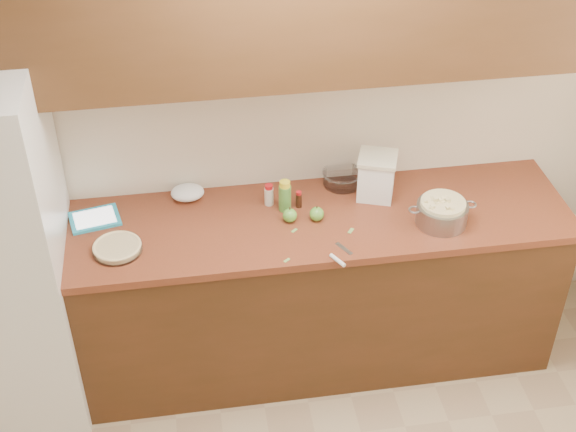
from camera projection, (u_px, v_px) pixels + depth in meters
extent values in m
plane|color=beige|center=(288.00, 116.00, 3.86)|extent=(3.60, 0.00, 3.60)
cube|color=#4B2815|center=(298.00, 293.00, 4.12)|extent=(2.60, 0.65, 0.88)
cube|color=brown|center=(298.00, 222.00, 3.84)|extent=(2.64, 0.68, 0.04)
cylinder|color=silver|center=(117.00, 248.00, 3.63)|extent=(0.23, 0.23, 0.03)
cylinder|color=beige|center=(117.00, 248.00, 3.62)|extent=(0.20, 0.20, 0.03)
torus|color=beige|center=(117.00, 246.00, 3.62)|extent=(0.22, 0.22, 0.02)
cylinder|color=gray|center=(442.00, 214.00, 3.77)|extent=(0.24, 0.24, 0.10)
torus|color=gray|center=(415.00, 210.00, 3.73)|extent=(0.06, 0.06, 0.01)
torus|color=gray|center=(471.00, 204.00, 3.77)|extent=(0.06, 0.06, 0.01)
cylinder|color=#FDEEAB|center=(442.00, 211.00, 3.77)|extent=(0.21, 0.21, 0.11)
cube|color=white|center=(376.00, 178.00, 3.92)|extent=(0.22, 0.22, 0.21)
cube|color=beige|center=(378.00, 158.00, 3.86)|extent=(0.23, 0.23, 0.02)
cube|color=#28A1C3|center=(95.00, 219.00, 3.82)|extent=(0.26, 0.22, 0.01)
cube|color=white|center=(95.00, 217.00, 3.81)|extent=(0.21, 0.17, 0.00)
cube|color=gray|center=(344.00, 249.00, 3.65)|extent=(0.07, 0.10, 0.00)
cylinder|color=white|center=(338.00, 260.00, 3.57)|extent=(0.06, 0.09, 0.02)
cylinder|color=#4C8C38|center=(285.00, 198.00, 3.85)|extent=(0.06, 0.06, 0.14)
cylinder|color=yellow|center=(285.00, 184.00, 3.80)|extent=(0.05, 0.05, 0.03)
cylinder|color=beige|center=(269.00, 196.00, 3.90)|extent=(0.05, 0.05, 0.09)
cylinder|color=red|center=(269.00, 187.00, 3.86)|extent=(0.04, 0.04, 0.02)
cylinder|color=black|center=(299.00, 200.00, 3.89)|extent=(0.03, 0.03, 0.07)
cylinder|color=red|center=(299.00, 193.00, 3.86)|extent=(0.03, 0.03, 0.01)
cylinder|color=silver|center=(342.00, 178.00, 4.04)|extent=(0.19, 0.19, 0.07)
torus|color=silver|center=(342.00, 172.00, 4.02)|extent=(0.20, 0.20, 0.01)
ellipsoid|color=white|center=(187.00, 192.00, 3.94)|extent=(0.17, 0.14, 0.07)
sphere|color=#5CA235|center=(290.00, 215.00, 3.79)|extent=(0.07, 0.07, 0.07)
cylinder|color=#3F2D19|center=(290.00, 209.00, 3.77)|extent=(0.01, 0.01, 0.01)
sphere|color=#5CA235|center=(317.00, 214.00, 3.80)|extent=(0.07, 0.07, 0.07)
cylinder|color=#3F2D19|center=(317.00, 207.00, 3.78)|extent=(0.01, 0.01, 0.01)
cube|color=#81B055|center=(294.00, 231.00, 3.75)|extent=(0.03, 0.03, 0.00)
cube|color=#81B055|center=(287.00, 260.00, 3.58)|extent=(0.03, 0.03, 0.00)
cube|color=#81B055|center=(351.00, 231.00, 3.75)|extent=(0.04, 0.04, 0.00)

